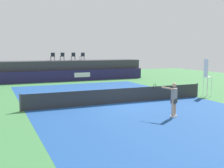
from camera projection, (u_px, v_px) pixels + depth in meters
ground_plane at (103, 96)px, 20.91m from camera, size 48.00×48.00×0.00m
court_inner at (121, 103)px, 18.18m from camera, size 12.00×22.00×0.00m
sponsor_wall at (68, 76)px, 30.40m from camera, size 18.00×0.22×1.20m
spectator_platform at (64, 70)px, 31.98m from camera, size 18.00×2.80×2.20m
spectator_chair_far_left at (53, 56)px, 31.53m from camera, size 0.46×0.46×0.89m
spectator_chair_left at (62, 56)px, 31.96m from camera, size 0.46×0.46×0.89m
spectator_chair_center at (73, 56)px, 32.16m from camera, size 0.48×0.48×0.89m
spectator_chair_right at (82, 56)px, 32.53m from camera, size 0.47×0.47×0.89m
umpire_chair at (207, 75)px, 20.77m from camera, size 0.45×0.45×2.76m
tennis_net at (121, 96)px, 18.12m from camera, size 12.40×0.02×0.95m
net_post_near at (20, 103)px, 15.67m from camera, size 0.10×0.10×1.00m
net_post_far at (197, 90)px, 20.57m from camera, size 0.10×0.10×1.00m
tennis_player at (173, 99)px, 14.29m from camera, size 1.09×1.01×1.77m
tennis_ball at (178, 101)px, 18.78m from camera, size 0.07×0.07×0.07m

